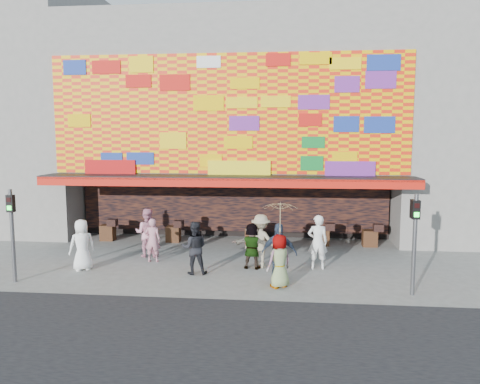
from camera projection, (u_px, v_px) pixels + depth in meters
The scene contains 15 objects.
ground at pixel (213, 274), 15.91m from camera, with size 90.00×90.00×0.00m, color slate.
road_strip at pixel (162, 367), 9.49m from camera, with size 30.00×8.00×0.02m, color black.
shop_building at pixel (238, 124), 23.36m from camera, with size 15.20×9.40×10.00m.
signal_left at pixel (12, 225), 14.83m from camera, with size 0.22×0.20×3.00m.
signal_right at pixel (415, 233), 13.59m from camera, with size 0.22×0.20×3.00m.
ped_a at pixel (82, 245), 16.27m from camera, with size 0.88×0.57×1.79m, color white.
ped_b at pixel (153, 240), 17.35m from camera, with size 0.60×0.39×1.64m, color #BC7A89.
ped_c at pixel (194, 248), 15.82m from camera, with size 0.88×0.68×1.80m, color black.
ped_d at pixel (261, 241), 16.60m from camera, with size 1.23×0.71×1.91m, color tan.
ped_e at pixel (279, 254), 14.78m from camera, with size 1.14×0.47×1.94m, color #2F3C53.
ped_f at pixel (252, 246), 16.48m from camera, with size 1.51×0.48×1.63m, color gray.
ped_g at pixel (279, 261), 14.41m from camera, with size 0.82×0.53×1.67m, color gray.
ped_h at pixel (318, 242), 16.40m from camera, with size 0.70×0.46×1.93m, color white.
ped_i at pixel (147, 233), 18.09m from camera, with size 0.92×0.71×1.88m, color pink.
parasol at pixel (280, 218), 14.24m from camera, with size 1.37×1.38×1.92m.
Camera 1 is at (2.48, -15.29, 4.68)m, focal length 35.00 mm.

